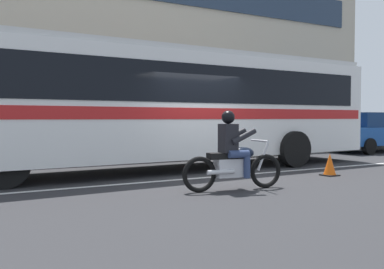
{
  "coord_description": "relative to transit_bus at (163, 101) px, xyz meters",
  "views": [
    {
      "loc": [
        -5.39,
        -9.3,
        1.42
      ],
      "look_at": [
        -0.36,
        -0.33,
        1.02
      ],
      "focal_mm": 40.14,
      "sensor_mm": 36.0,
      "label": 1
    }
  ],
  "objects": [
    {
      "name": "sidewalk_curb",
      "position": [
        0.41,
        3.91,
        -1.81
      ],
      "size": [
        28.0,
        3.8,
        0.15
      ],
      "primitive_type": "cube",
      "color": "#A39E93",
      "rests_on": "ground_plane"
    },
    {
      "name": "motorcycle_with_rider",
      "position": [
        -0.19,
        -3.58,
        -1.23
      ],
      "size": [
        2.13,
        0.68,
        1.56
      ],
      "color": "black",
      "rests_on": "ground_plane"
    },
    {
      "name": "transit_bus",
      "position": [
        0.0,
        0.0,
        0.0
      ],
      "size": [
        13.29,
        3.13,
        3.22
      ],
      "color": "white",
      "rests_on": "ground_plane"
    },
    {
      "name": "parked_sedan_curbside",
      "position": [
        10.33,
        1.39,
        -1.03
      ],
      "size": [
        4.34,
        1.91,
        1.64
      ],
      "color": "#194793",
      "rests_on": "ground_plane"
    },
    {
      "name": "traffic_cone",
      "position": [
        3.1,
        -3.0,
        -1.63
      ],
      "size": [
        0.36,
        0.36,
        0.55
      ],
      "color": "#EA590F",
      "rests_on": "ground_plane"
    },
    {
      "name": "office_building_facade",
      "position": [
        0.41,
        6.19,
        3.08
      ],
      "size": [
        28.0,
        0.89,
        9.91
      ],
      "color": "#B2A893",
      "rests_on": "ground_plane"
    },
    {
      "name": "ground_plane",
      "position": [
        0.41,
        -1.19,
        -1.88
      ],
      "size": [
        60.0,
        60.0,
        0.0
      ],
      "primitive_type": "plane",
      "color": "#2B2B2D"
    },
    {
      "name": "lane_center_stripe",
      "position": [
        0.41,
        -1.79,
        -1.88
      ],
      "size": [
        26.6,
        0.14,
        0.01
      ],
      "primitive_type": "cube",
      "color": "silver",
      "rests_on": "ground_plane"
    }
  ]
}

